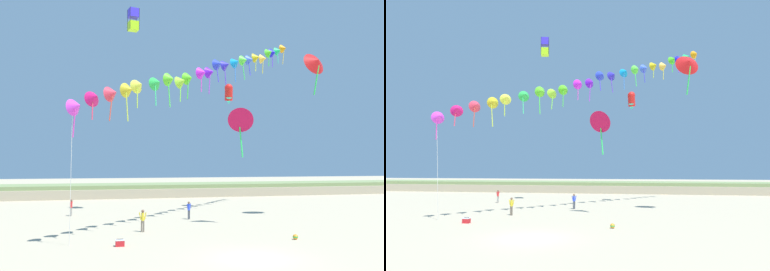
# 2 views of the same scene
# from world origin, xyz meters

# --- Properties ---
(ground_plane) EXTENTS (240.00, 240.00, 0.00)m
(ground_plane) POSITION_xyz_m (0.00, 0.00, 0.00)
(ground_plane) COLOR tan
(dune_ridge) EXTENTS (120.00, 9.35, 1.91)m
(dune_ridge) POSITION_xyz_m (0.00, 43.38, 0.95)
(dune_ridge) COLOR tan
(dune_ridge) RESTS_ON ground
(person_near_left) EXTENTS (0.26, 0.57, 1.65)m
(person_near_left) POSITION_xyz_m (-10.90, 20.75, 0.96)
(person_near_left) COLOR gray
(person_near_left) RESTS_ON ground
(person_near_right) EXTENTS (0.50, 0.42, 1.64)m
(person_near_right) POSITION_xyz_m (-0.05, 15.91, 0.95)
(person_near_right) COLOR #474C56
(person_near_right) RESTS_ON ground
(person_mid_center) EXTENTS (0.59, 0.23, 1.69)m
(person_mid_center) POSITION_xyz_m (-5.00, 9.94, 0.97)
(person_mid_center) COLOR #726656
(person_mid_center) RESTS_ON ground
(kite_banner_string) EXTENTS (26.15, 22.97, 20.72)m
(kite_banner_string) POSITION_xyz_m (2.58, 15.90, 14.41)
(kite_banner_string) COLOR #E13BD9
(large_kite_low_lead) EXTENTS (2.60, 2.26, 4.45)m
(large_kite_low_lead) POSITION_xyz_m (3.47, 11.33, 9.01)
(large_kite_low_lead) COLOR #CA0E41
(large_kite_mid_trail) EXTENTS (1.23, 1.23, 2.36)m
(large_kite_mid_trail) POSITION_xyz_m (-4.95, 21.17, 20.44)
(large_kite_mid_trail) COLOR #A6E61A
(large_kite_high_solo) EXTENTS (1.15, 1.41, 2.37)m
(large_kite_high_solo) POSITION_xyz_m (6.26, 23.00, 13.30)
(large_kite_high_solo) COLOR red
(large_kite_outer_drift) EXTENTS (2.68, 2.12, 4.48)m
(large_kite_outer_drift) POSITION_xyz_m (12.05, 13.61, 15.01)
(large_kite_outer_drift) COLOR red
(beach_cooler) EXTENTS (0.58, 0.41, 0.46)m
(beach_cooler) POSITION_xyz_m (-6.96, 4.97, 0.21)
(beach_cooler) COLOR red
(beach_cooler) RESTS_ON ground
(beach_ball) EXTENTS (0.36, 0.36, 0.36)m
(beach_ball) POSITION_xyz_m (4.91, 4.56, 0.18)
(beach_ball) COLOR orange
(beach_ball) RESTS_ON ground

